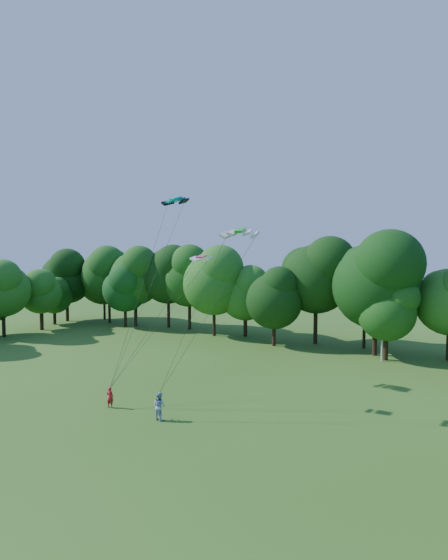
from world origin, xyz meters
The scene contains 9 objects.
ground centered at (0.00, 0.00, 0.00)m, with size 160.00×160.00×0.00m, color #2C5818.
utility_pole centered at (6.85, 32.96, 3.95)m, with size 1.52×0.39×7.65m.
kite_flyer_left centered at (-7.12, 7.53, 0.77)m, with size 0.56×0.37×1.55m, color #B51721.
kite_flyer_right centered at (-2.45, 7.66, 0.96)m, with size 0.94×0.73×1.92m, color #95A8CE.
kite_teal centered at (-8.14, 16.80, 16.53)m, with size 2.70×1.43×0.50m.
kite_green centered at (1.36, 12.19, 13.15)m, with size 2.98×1.91×0.47m.
kite_pink centered at (-2.18, 12.41, 11.27)m, with size 1.72×0.97×0.29m.
tree_back_west centered at (-32.23, 34.31, 6.95)m, with size 7.65×7.65×11.13m.
tree_back_center centered at (5.53, 35.38, 9.57)m, with size 10.53×10.53×15.32m.
Camera 1 is at (17.09, -14.96, 11.46)m, focal length 28.00 mm.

